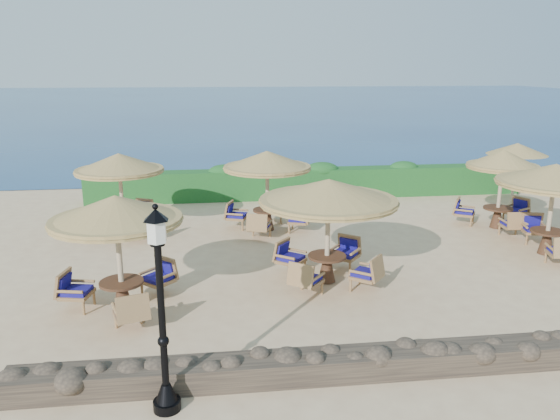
{
  "coord_description": "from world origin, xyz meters",
  "views": [
    {
      "loc": [
        -3.96,
        -14.56,
        5.3
      ],
      "look_at": [
        -2.09,
        0.43,
        1.3
      ],
      "focal_mm": 35.0,
      "sensor_mm": 36.0,
      "label": 1
    }
  ],
  "objects_px": {
    "cafe_set_2": "(554,184)",
    "cafe_set_5": "(501,176)",
    "lamp_post": "(162,320)",
    "cafe_set_4": "(267,176)",
    "cafe_set_0": "(117,228)",
    "cafe_set_3": "(120,177)",
    "extra_parasol": "(517,149)",
    "cafe_set_1": "(328,207)"
  },
  "relations": [
    {
      "from": "extra_parasol",
      "to": "cafe_set_2",
      "type": "distance_m",
      "value": 6.21
    },
    {
      "from": "cafe_set_3",
      "to": "cafe_set_5",
      "type": "relative_size",
      "value": 1.02
    },
    {
      "from": "cafe_set_2",
      "to": "cafe_set_4",
      "type": "distance_m",
      "value": 8.49
    },
    {
      "from": "cafe_set_1",
      "to": "cafe_set_5",
      "type": "distance_m",
      "value": 7.77
    },
    {
      "from": "cafe_set_0",
      "to": "cafe_set_2",
      "type": "bearing_deg",
      "value": 11.69
    },
    {
      "from": "cafe_set_2",
      "to": "cafe_set_4",
      "type": "bearing_deg",
      "value": 156.47
    },
    {
      "from": "cafe_set_3",
      "to": "cafe_set_5",
      "type": "xyz_separation_m",
      "value": [
        12.38,
        -0.79,
        -0.13
      ]
    },
    {
      "from": "cafe_set_0",
      "to": "cafe_set_4",
      "type": "xyz_separation_m",
      "value": [
        3.83,
        5.79,
        -0.08
      ]
    },
    {
      "from": "lamp_post",
      "to": "cafe_set_0",
      "type": "xyz_separation_m",
      "value": [
        -1.24,
        3.8,
        0.37
      ]
    },
    {
      "from": "extra_parasol",
      "to": "cafe_set_5",
      "type": "bearing_deg",
      "value": -126.49
    },
    {
      "from": "lamp_post",
      "to": "cafe_set_1",
      "type": "distance_m",
      "value": 6.11
    },
    {
      "from": "cafe_set_0",
      "to": "cafe_set_5",
      "type": "xyz_separation_m",
      "value": [
        11.54,
        5.09,
        -0.14
      ]
    },
    {
      "from": "lamp_post",
      "to": "cafe_set_4",
      "type": "relative_size",
      "value": 1.15
    },
    {
      "from": "cafe_set_0",
      "to": "cafe_set_5",
      "type": "height_order",
      "value": "same"
    },
    {
      "from": "cafe_set_4",
      "to": "extra_parasol",
      "type": "bearing_deg",
      "value": 13.54
    },
    {
      "from": "lamp_post",
      "to": "cafe_set_2",
      "type": "bearing_deg",
      "value": 30.87
    },
    {
      "from": "cafe_set_2",
      "to": "cafe_set_4",
      "type": "relative_size",
      "value": 1.11
    },
    {
      "from": "cafe_set_2",
      "to": "cafe_set_3",
      "type": "height_order",
      "value": "same"
    },
    {
      "from": "cafe_set_0",
      "to": "cafe_set_1",
      "type": "xyz_separation_m",
      "value": [
        4.86,
        1.12,
        0.04
      ]
    },
    {
      "from": "cafe_set_3",
      "to": "cafe_set_5",
      "type": "height_order",
      "value": "same"
    },
    {
      "from": "lamp_post",
      "to": "cafe_set_3",
      "type": "bearing_deg",
      "value": 102.16
    },
    {
      "from": "cafe_set_0",
      "to": "cafe_set_3",
      "type": "xyz_separation_m",
      "value": [
        -0.84,
        5.87,
        -0.01
      ]
    },
    {
      "from": "cafe_set_2",
      "to": "cafe_set_5",
      "type": "height_order",
      "value": "same"
    },
    {
      "from": "cafe_set_2",
      "to": "cafe_set_3",
      "type": "distance_m",
      "value": 12.93
    },
    {
      "from": "extra_parasol",
      "to": "cafe_set_4",
      "type": "relative_size",
      "value": 0.84
    },
    {
      "from": "extra_parasol",
      "to": "cafe_set_4",
      "type": "height_order",
      "value": "cafe_set_4"
    },
    {
      "from": "cafe_set_2",
      "to": "cafe_set_5",
      "type": "xyz_separation_m",
      "value": [
        -0.08,
        2.68,
        -0.29
      ]
    },
    {
      "from": "cafe_set_0",
      "to": "cafe_set_5",
      "type": "distance_m",
      "value": 12.61
    },
    {
      "from": "lamp_post",
      "to": "cafe_set_2",
      "type": "distance_m",
      "value": 12.1
    },
    {
      "from": "extra_parasol",
      "to": "cafe_set_3",
      "type": "relative_size",
      "value": 0.85
    },
    {
      "from": "extra_parasol",
      "to": "cafe_set_3",
      "type": "height_order",
      "value": "cafe_set_3"
    },
    {
      "from": "cafe_set_1",
      "to": "cafe_set_3",
      "type": "height_order",
      "value": "same"
    },
    {
      "from": "cafe_set_1",
      "to": "lamp_post",
      "type": "bearing_deg",
      "value": -126.36
    },
    {
      "from": "lamp_post",
      "to": "cafe_set_5",
      "type": "relative_size",
      "value": 1.19
    },
    {
      "from": "cafe_set_3",
      "to": "cafe_set_1",
      "type": "bearing_deg",
      "value": -39.85
    },
    {
      "from": "cafe_set_1",
      "to": "cafe_set_5",
      "type": "xyz_separation_m",
      "value": [
        6.68,
        3.97,
        -0.18
      ]
    },
    {
      "from": "lamp_post",
      "to": "cafe_set_1",
      "type": "xyz_separation_m",
      "value": [
        3.62,
        4.91,
        0.41
      ]
    },
    {
      "from": "extra_parasol",
      "to": "cafe_set_4",
      "type": "distance_m",
      "value": 10.3
    },
    {
      "from": "cafe_set_5",
      "to": "cafe_set_0",
      "type": "bearing_deg",
      "value": -156.2
    },
    {
      "from": "extra_parasol",
      "to": "cafe_set_1",
      "type": "distance_m",
      "value": 11.45
    },
    {
      "from": "cafe_set_5",
      "to": "lamp_post",
      "type": "bearing_deg",
      "value": -139.21
    },
    {
      "from": "extra_parasol",
      "to": "cafe_set_3",
      "type": "xyz_separation_m",
      "value": [
        -14.68,
        -2.33,
        -0.26
      ]
    }
  ]
}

